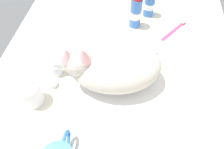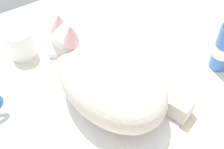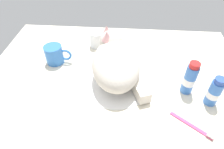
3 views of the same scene
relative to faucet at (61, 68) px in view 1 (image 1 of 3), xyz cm
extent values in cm
cube|color=silver|center=(0.00, -17.68, -4.33)|extent=(110.00, 82.50, 3.00)
cylinder|color=white|center=(0.00, -17.68, -2.52)|extent=(31.36, 31.36, 0.62)
cylinder|color=silver|center=(0.00, 1.52, -0.70)|extent=(3.60, 3.60, 4.24)
cube|color=silver|center=(0.00, -3.29, 2.42)|extent=(2.00, 9.63, 2.00)
cylinder|color=silver|center=(-4.97, 1.52, -1.93)|extent=(2.80, 2.80, 1.80)
cylinder|color=silver|center=(4.97, 1.52, -1.93)|extent=(2.80, 2.80, 1.80)
ellipsoid|color=beige|center=(0.00, -17.68, 4.90)|extent=(21.67, 29.55, 14.22)
sphere|color=beige|center=(-2.65, -7.64, 8.81)|extent=(10.35, 10.35, 9.27)
ellipsoid|color=white|center=(-2.42, -9.47, 6.67)|extent=(5.81, 6.61, 5.10)
cone|color=#DB9E9E|center=(-4.00, -9.91, 12.75)|extent=(4.66, 4.66, 4.17)
cone|color=#DB9E9E|center=(-4.52, -5.77, 12.75)|extent=(4.66, 4.66, 4.17)
cube|color=beige|center=(9.15, -24.14, -0.01)|extent=(8.79, 13.70, 4.40)
ellipsoid|color=white|center=(8.06, -11.82, -0.23)|extent=(4.27, 6.01, 3.96)
torus|color=#3372C6|center=(-22.64, -8.36, 1.25)|extent=(5.57, 1.00, 5.57)
cylinder|color=white|center=(-11.00, 5.47, 0.93)|extent=(6.33, 6.33, 7.52)
cylinder|color=#3870C6|center=(27.38, -21.95, 3.18)|extent=(4.37, 4.37, 12.02)
cylinder|color=white|center=(27.38, -21.95, 2.58)|extent=(4.46, 4.46, 3.00)
cylinder|color=#3870C6|center=(34.92, -27.07, 2.23)|extent=(4.31, 4.31, 10.11)
cylinder|color=white|center=(34.92, -27.07, 1.72)|extent=(4.39, 4.39, 2.53)
cube|color=#D83F72|center=(26.12, -37.61, -2.43)|extent=(12.52, 10.03, 0.80)
cube|color=white|center=(31.14, -41.48, -1.63)|extent=(2.62, 2.48, 0.80)
camera|label=1|loc=(-36.42, -21.98, 52.00)|focal=32.27mm
camera|label=2|loc=(-20.72, -53.02, 54.79)|focal=51.69mm
camera|label=3|loc=(3.09, -75.67, 53.74)|focal=31.64mm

